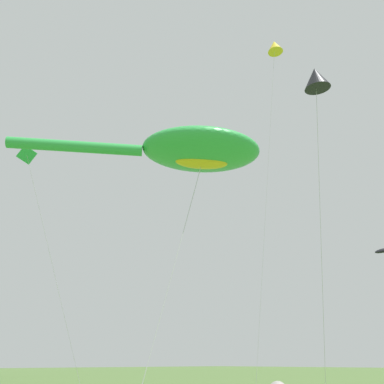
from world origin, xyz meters
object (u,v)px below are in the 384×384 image
at_px(small_kite_stunt_black, 316,79).
at_px(small_kite_triangle_green, 384,252).
at_px(big_show_kite, 196,151).
at_px(small_kite_streamer_purple, 275,47).
at_px(small_kite_tiny_distant, 30,168).

height_order(small_kite_stunt_black, small_kite_triangle_green, small_kite_stunt_black).
bearing_deg(big_show_kite, small_kite_triangle_green, 9.36).
bearing_deg(small_kite_stunt_black, big_show_kite, -170.92).
bearing_deg(small_kite_streamer_purple, small_kite_stunt_black, 172.00).
relative_size(big_show_kite, small_kite_streamer_purple, 0.47).
height_order(small_kite_streamer_purple, small_kite_triangle_green, small_kite_streamer_purple).
bearing_deg(small_kite_tiny_distant, small_kite_triangle_green, -150.27).
distance_m(small_kite_streamer_purple, small_kite_tiny_distant, 21.85).
xyz_separation_m(small_kite_streamer_purple, small_kite_tiny_distant, (-15.50, 6.60, -13.92)).
xyz_separation_m(small_kite_stunt_black, small_kite_tiny_distant, (-7.60, 13.62, -2.35)).
bearing_deg(big_show_kite, small_kite_streamer_purple, 43.42).
bearing_deg(small_kite_triangle_green, small_kite_tiny_distant, -126.83).
bearing_deg(small_kite_triangle_green, small_kite_stunt_black, -77.10).
relative_size(small_kite_stunt_black, small_kite_tiny_distant, 1.14).
bearing_deg(small_kite_streamer_purple, small_kite_triangle_green, -150.17).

